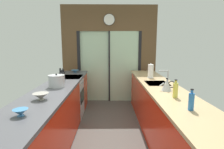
# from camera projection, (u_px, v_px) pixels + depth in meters

# --- Properties ---
(ground_plane) EXTENTS (5.04, 7.60, 0.02)m
(ground_plane) POSITION_uv_depth(u_px,v_px,m) (109.00, 129.00, 3.53)
(ground_plane) COLOR #4C4742
(back_wall_unit) EXTENTS (2.64, 0.12, 2.70)m
(back_wall_unit) POSITION_uv_depth(u_px,v_px,m) (109.00, 48.00, 5.06)
(back_wall_unit) COLOR brown
(back_wall_unit) RESTS_ON ground_plane
(left_counter_run) EXTENTS (0.62, 3.80, 0.92)m
(left_counter_run) POSITION_uv_depth(u_px,v_px,m) (54.00, 116.00, 2.98)
(left_counter_run) COLOR red
(left_counter_run) RESTS_ON ground_plane
(right_counter_run) EXTENTS (0.62, 3.80, 0.92)m
(right_counter_run) POSITION_uv_depth(u_px,v_px,m) (161.00, 111.00, 3.18)
(right_counter_run) COLOR red
(right_counter_run) RESTS_ON ground_plane
(sink_faucet) EXTENTS (0.19, 0.02, 0.24)m
(sink_faucet) POSITION_uv_depth(u_px,v_px,m) (166.00, 74.00, 3.32)
(sink_faucet) COLOR #B7BABC
(sink_faucet) RESTS_ON right_counter_run
(oven_range) EXTENTS (0.60, 0.60, 0.92)m
(oven_range) POSITION_uv_depth(u_px,v_px,m) (69.00, 97.00, 4.09)
(oven_range) COLOR #B7BABC
(oven_range) RESTS_ON ground_plane
(mixing_bowl_near) EXTENTS (0.15, 0.15, 0.07)m
(mixing_bowl_near) POSITION_uv_depth(u_px,v_px,m) (20.00, 112.00, 1.80)
(mixing_bowl_near) COLOR teal
(mixing_bowl_near) RESTS_ON left_counter_run
(mixing_bowl_mid) EXTENTS (0.20, 0.20, 0.09)m
(mixing_bowl_mid) POSITION_uv_depth(u_px,v_px,m) (41.00, 96.00, 2.33)
(mixing_bowl_mid) COLOR gray
(mixing_bowl_mid) RESTS_ON left_counter_run
(mixing_bowl_far) EXTENTS (0.22, 0.22, 0.06)m
(mixing_bowl_far) POSITION_uv_depth(u_px,v_px,m) (75.00, 71.00, 4.66)
(mixing_bowl_far) COLOR teal
(mixing_bowl_far) RESTS_ON left_counter_run
(knife_block) EXTENTS (0.09, 0.14, 0.27)m
(knife_block) POSITION_uv_depth(u_px,v_px,m) (62.00, 77.00, 3.38)
(knife_block) COLOR black
(knife_block) RESTS_ON left_counter_run
(stock_pot) EXTENTS (0.27, 0.27, 0.23)m
(stock_pot) POSITION_uv_depth(u_px,v_px,m) (56.00, 81.00, 3.03)
(stock_pot) COLOR #B7BABC
(stock_pot) RESTS_ON left_counter_run
(kettle) EXTENTS (0.24, 0.16, 0.20)m
(kettle) POSITION_uv_depth(u_px,v_px,m) (166.00, 85.00, 2.79)
(kettle) COLOR #B7BABC
(kettle) RESTS_ON right_counter_run
(soap_bottle_near) EXTENTS (0.06, 0.06, 0.24)m
(soap_bottle_near) POSITION_uv_depth(u_px,v_px,m) (191.00, 101.00, 1.95)
(soap_bottle_near) COLOR #286BB7
(soap_bottle_near) RESTS_ON right_counter_run
(soap_bottle_far) EXTENTS (0.07, 0.07, 0.25)m
(soap_bottle_far) POSITION_uv_depth(u_px,v_px,m) (175.00, 90.00, 2.42)
(soap_bottle_far) COLOR #D1CC4C
(soap_bottle_far) RESTS_ON right_counter_run
(paper_towel_roll) EXTENTS (0.14, 0.14, 0.32)m
(paper_towel_roll) POSITION_uv_depth(u_px,v_px,m) (150.00, 71.00, 3.86)
(paper_towel_roll) COLOR #B7BABC
(paper_towel_roll) RESTS_ON right_counter_run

